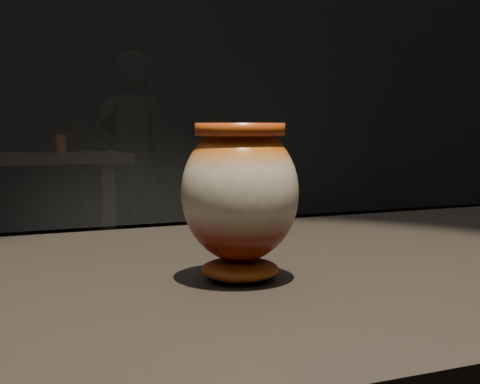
# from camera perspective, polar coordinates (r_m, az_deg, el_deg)

# --- Properties ---
(main_vase) EXTENTS (0.16, 0.16, 0.20)m
(main_vase) POSITION_cam_1_polar(r_m,az_deg,el_deg) (0.83, 0.00, -0.24)
(main_vase) COLOR #661809
(main_vase) RESTS_ON display_plinth
(back_vase_right) EXTENTS (0.07, 0.07, 0.12)m
(back_vase_right) POSITION_cam_1_polar(r_m,az_deg,el_deg) (4.32, -15.03, 3.96)
(back_vase_right) COLOR brown
(back_vase_right) RESTS_ON back_shelf
(visitor) EXTENTS (0.60, 0.41, 1.62)m
(visitor) POSITION_cam_1_polar(r_m,az_deg,el_deg) (5.13, -9.27, 2.71)
(visitor) COLOR black
(visitor) RESTS_ON ground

